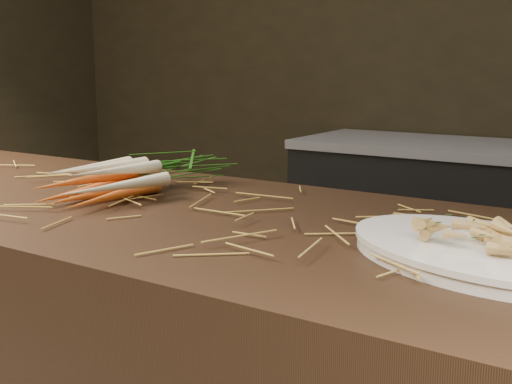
# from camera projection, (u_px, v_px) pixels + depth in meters

# --- Properties ---
(back_counter) EXTENTS (1.82, 0.62, 0.84)m
(back_counter) POSITION_uv_depth(u_px,v_px,m) (503.00, 243.00, 2.75)
(back_counter) COLOR black
(back_counter) RESTS_ON ground
(straw_bedding) EXTENTS (1.40, 0.60, 0.02)m
(straw_bedding) POSITION_uv_depth(u_px,v_px,m) (146.00, 199.00, 1.28)
(straw_bedding) COLOR olive
(straw_bedding) RESTS_ON main_counter
(root_veg_bunch) EXTENTS (0.18, 0.49, 0.09)m
(root_veg_bunch) POSITION_uv_depth(u_px,v_px,m) (147.00, 171.00, 1.40)
(root_veg_bunch) COLOR #E45A1A
(root_veg_bunch) RESTS_ON main_counter
(serving_platter) EXTENTS (0.47, 0.39, 0.02)m
(serving_platter) POSITION_uv_depth(u_px,v_px,m) (482.00, 255.00, 0.90)
(serving_platter) COLOR white
(serving_platter) RESTS_ON main_counter
(roasted_veg_heap) EXTENTS (0.24, 0.20, 0.05)m
(roasted_veg_heap) POSITION_uv_depth(u_px,v_px,m) (484.00, 232.00, 0.89)
(roasted_veg_heap) COLOR #9D723D
(roasted_veg_heap) RESTS_ON serving_platter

